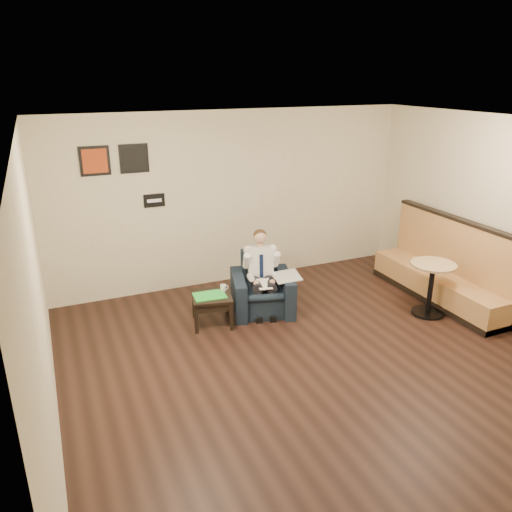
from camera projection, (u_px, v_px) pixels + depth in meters
name	position (u px, v px, depth m)	size (l,w,h in m)	color
ground	(326.00, 367.00, 5.99)	(6.00, 6.00, 0.00)	black
wall_back	(234.00, 199.00, 8.09)	(6.00, 0.02, 2.80)	beige
wall_left	(39.00, 305.00, 4.38)	(0.02, 6.00, 2.80)	beige
ceiling	(339.00, 127.00, 5.03)	(6.00, 6.00, 0.02)	white
seating_sign	(154.00, 200.00, 7.56)	(0.32, 0.02, 0.20)	black
art_print_left	(95.00, 161.00, 7.03)	(0.42, 0.03, 0.42)	#AD3B15
art_print_right	(134.00, 158.00, 7.24)	(0.42, 0.03, 0.42)	black
armchair	(262.00, 285.00, 7.27)	(0.86, 0.86, 0.83)	black
seated_man	(263.00, 278.00, 7.12)	(0.54, 0.81, 1.14)	silver
lap_papers	(264.00, 284.00, 7.05)	(0.19, 0.27, 0.01)	white
newspaper	(287.00, 276.00, 7.18)	(0.36, 0.45, 0.01)	silver
side_table	(212.00, 309.00, 6.95)	(0.53, 0.53, 0.44)	black
green_folder	(210.00, 295.00, 6.85)	(0.44, 0.31, 0.01)	green
coffee_mug	(223.00, 288.00, 7.00)	(0.08, 0.08, 0.09)	white
smartphone	(214.00, 290.00, 7.02)	(0.14, 0.07, 0.01)	black
banquette	(441.00, 261.00, 7.59)	(0.59, 2.47, 1.26)	#B47E45
cafe_table	(430.00, 289.00, 7.18)	(0.63, 0.63, 0.79)	tan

